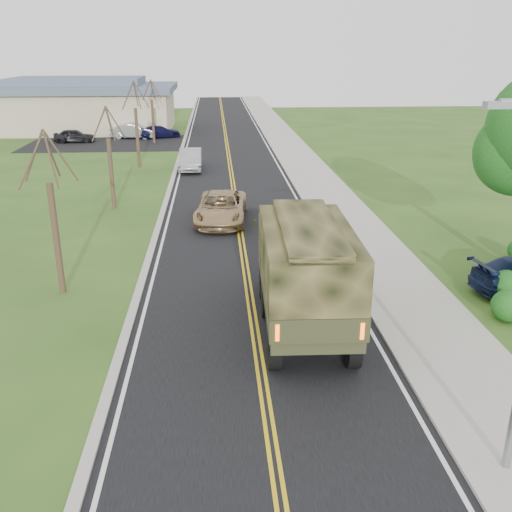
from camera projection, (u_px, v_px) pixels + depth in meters
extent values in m
plane|color=#2B4B19|center=(275.00, 465.00, 12.58)|extent=(160.00, 160.00, 0.00)
cube|color=black|center=(228.00, 153.00, 50.05)|extent=(8.00, 120.00, 0.01)
cube|color=#9E998E|center=(275.00, 151.00, 50.31)|extent=(0.30, 120.00, 0.12)
cube|color=#9E998E|center=(295.00, 151.00, 50.43)|extent=(3.20, 120.00, 0.10)
cube|color=#9E998E|center=(181.00, 153.00, 49.75)|extent=(0.30, 120.00, 0.10)
cube|color=gray|center=(499.00, 105.00, 9.70)|extent=(0.50, 0.22, 0.12)
cylinder|color=#38281C|center=(56.00, 239.00, 20.76)|extent=(0.24, 0.24, 4.20)
cylinder|color=#38281C|center=(61.00, 156.00, 19.87)|extent=(1.01, 0.33, 1.90)
cylinder|color=#38281C|center=(52.00, 156.00, 20.32)|extent=(0.13, 1.29, 1.74)
cylinder|color=#38281C|center=(34.00, 156.00, 19.85)|extent=(0.98, 0.43, 1.90)
cylinder|color=#38281C|center=(31.00, 161.00, 19.27)|extent=(0.79, 1.05, 1.77)
cylinder|color=#38281C|center=(51.00, 159.00, 19.35)|extent=(0.58, 0.90, 1.90)
cylinder|color=#38281C|center=(111.00, 174.00, 32.04)|extent=(0.24, 0.24, 3.96)
cylinder|color=#38281C|center=(116.00, 122.00, 31.20)|extent=(0.96, 0.32, 1.79)
cylinder|color=#38281C|center=(109.00, 123.00, 31.63)|extent=(0.12, 1.22, 1.65)
cylinder|color=#38281C|center=(99.00, 122.00, 31.18)|extent=(0.93, 0.41, 1.79)
cylinder|color=#38281C|center=(99.00, 125.00, 30.63)|extent=(0.75, 0.99, 1.67)
cylinder|color=#38281C|center=(110.00, 123.00, 30.71)|extent=(0.55, 0.85, 1.80)
cylinder|color=#38281C|center=(137.00, 138.00, 43.19)|extent=(0.24, 0.24, 4.44)
cylinder|color=#38281C|center=(141.00, 94.00, 42.26)|extent=(1.07, 0.35, 2.00)
cylinder|color=#38281C|center=(136.00, 95.00, 42.74)|extent=(0.13, 1.36, 1.84)
cylinder|color=#38281C|center=(128.00, 94.00, 42.24)|extent=(1.03, 0.46, 2.00)
cylinder|color=#38281C|center=(128.00, 96.00, 41.62)|extent=(0.83, 1.10, 1.87)
cylinder|color=#38281C|center=(137.00, 95.00, 41.70)|extent=(0.61, 0.95, 2.01)
cylinder|color=#38281C|center=(153.00, 121.00, 54.50)|extent=(0.24, 0.24, 4.08)
cylinder|color=#38281C|center=(156.00, 89.00, 53.63)|extent=(0.99, 0.33, 1.84)
cylinder|color=#38281C|center=(152.00, 90.00, 54.08)|extent=(0.13, 1.25, 1.69)
cylinder|color=#38281C|center=(146.00, 89.00, 53.62)|extent=(0.95, 0.42, 1.85)
cylinder|color=#38281C|center=(147.00, 91.00, 53.05)|extent=(0.77, 1.02, 1.72)
cylinder|color=#38281C|center=(153.00, 90.00, 53.13)|extent=(0.57, 0.88, 1.85)
cube|color=tan|center=(80.00, 111.00, 63.24)|extent=(20.00, 12.00, 4.20)
cube|color=#475466|center=(78.00, 88.00, 62.41)|extent=(21.00, 13.00, 0.70)
cube|color=#475466|center=(77.00, 82.00, 62.17)|extent=(14.00, 8.00, 0.90)
cube|color=black|center=(123.00, 143.00, 54.99)|extent=(18.00, 10.00, 0.02)
cylinder|color=black|center=(274.00, 349.00, 16.23)|extent=(0.41, 1.19, 1.18)
cylinder|color=black|center=(352.00, 348.00, 16.31)|extent=(0.41, 1.19, 1.18)
cylinder|color=black|center=(267.00, 300.00, 19.44)|extent=(0.41, 1.19, 1.18)
cylinder|color=black|center=(332.00, 298.00, 19.52)|extent=(0.41, 1.19, 1.18)
cylinder|color=black|center=(265.00, 283.00, 20.84)|extent=(0.41, 1.19, 1.18)
cylinder|color=black|center=(326.00, 282.00, 20.93)|extent=(0.41, 1.19, 1.18)
cube|color=#33361D|center=(302.00, 292.00, 18.69)|extent=(2.80, 7.56, 0.37)
cube|color=#33361D|center=(294.00, 240.00, 20.94)|extent=(2.63, 2.11, 1.50)
cube|color=black|center=(292.00, 227.00, 21.77)|extent=(2.35, 0.16, 0.75)
cube|color=#33361D|center=(306.00, 296.00, 17.75)|extent=(2.85, 5.74, 0.16)
cube|color=black|center=(307.00, 263.00, 17.37)|extent=(2.85, 5.74, 2.14)
cube|color=black|center=(308.00, 227.00, 16.98)|extent=(1.89, 5.71, 0.27)
cube|color=#33361D|center=(320.00, 331.00, 15.00)|extent=(2.67, 0.21, 0.69)
cube|color=#FF590C|center=(277.00, 333.00, 14.90)|extent=(0.11, 0.05, 0.48)
cube|color=#FF590C|center=(362.00, 331.00, 14.98)|extent=(0.11, 0.05, 0.48)
imported|color=tan|center=(221.00, 208.00, 29.96)|extent=(3.03, 5.69, 1.52)
imported|color=#A5A4A9|center=(191.00, 160.00, 42.80)|extent=(1.67, 4.69, 1.54)
imported|color=black|center=(74.00, 136.00, 55.18)|extent=(3.94, 1.82, 1.31)
imported|color=#B2B1B6|center=(134.00, 131.00, 57.65)|extent=(4.72, 2.11, 1.51)
imported|color=black|center=(160.00, 132.00, 58.06)|extent=(4.58, 3.20, 1.23)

